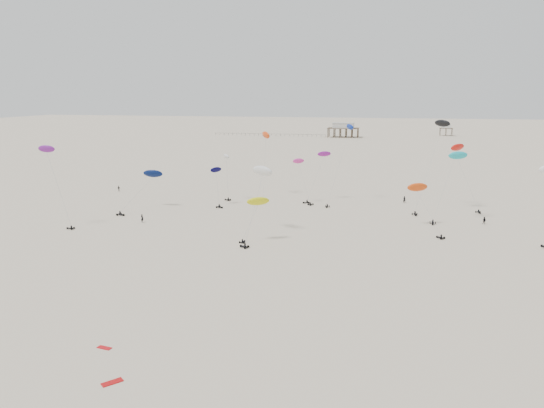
% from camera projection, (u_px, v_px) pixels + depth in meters
% --- Properties ---
extents(ground_plane, '(900.00, 900.00, 0.00)m').
position_uv_depth(ground_plane, '(333.00, 166.00, 218.35)').
color(ground_plane, beige).
extents(pavilion_main, '(21.00, 13.00, 9.80)m').
position_uv_depth(pavilion_main, '(343.00, 131.00, 362.78)').
color(pavilion_main, brown).
rests_on(pavilion_main, ground).
extents(pavilion_small, '(9.00, 7.00, 8.00)m').
position_uv_depth(pavilion_small, '(446.00, 131.00, 376.23)').
color(pavilion_small, brown).
rests_on(pavilion_small, ground).
extents(pier_fence, '(80.20, 0.20, 1.50)m').
position_uv_depth(pier_fence, '(269.00, 135.00, 374.86)').
color(pier_fence, black).
rests_on(pier_fence, ground).
extents(rig_0, '(8.01, 10.13, 18.61)m').
position_uv_depth(rig_0, '(451.00, 167.00, 123.12)').
color(rig_0, black).
rests_on(rig_0, ground).
extents(rig_1, '(6.78, 5.62, 12.29)m').
position_uv_depth(rig_1, '(303.00, 175.00, 143.65)').
color(rig_1, black).
rests_on(rig_1, ground).
extents(rig_2, '(3.26, 3.66, 13.17)m').
position_uv_depth(rig_2, '(227.00, 172.00, 147.85)').
color(rig_2, black).
rests_on(rig_2, ground).
extents(rig_3, '(6.60, 15.36, 23.26)m').
position_uv_depth(rig_3, '(344.00, 147.00, 144.87)').
color(rig_3, black).
rests_on(rig_3, ground).
extents(rig_4, '(9.37, 16.20, 24.89)m').
position_uv_depth(rig_4, '(436.00, 143.00, 135.75)').
color(rig_4, black).
rests_on(rig_4, ground).
extents(rig_5, '(5.75, 5.88, 9.30)m').
position_uv_depth(rig_5, '(256.00, 206.00, 107.23)').
color(rig_5, black).
rests_on(rig_5, ground).
extents(rig_6, '(8.99, 8.03, 15.55)m').
position_uv_depth(rig_6, '(461.00, 163.00, 135.96)').
color(rig_6, black).
rests_on(rig_6, ground).
extents(rig_7, '(8.40, 14.36, 14.27)m').
position_uv_depth(rig_7, '(421.00, 195.00, 118.21)').
color(rig_7, black).
rests_on(rig_7, ground).
extents(rig_8, '(8.98, 3.84, 18.51)m').
position_uv_depth(rig_8, '(52.00, 167.00, 117.29)').
color(rig_8, black).
rests_on(rig_8, ground).
extents(rig_9, '(5.15, 7.35, 10.34)m').
position_uv_depth(rig_9, '(217.00, 183.00, 140.96)').
color(rig_9, black).
rests_on(rig_9, ground).
extents(rig_10, '(6.94, 9.78, 14.49)m').
position_uv_depth(rig_10, '(319.00, 166.00, 147.55)').
color(rig_10, black).
rests_on(rig_10, ground).
extents(rig_11, '(5.56, 17.18, 21.10)m').
position_uv_depth(rig_11, '(265.00, 148.00, 152.72)').
color(rig_11, black).
rests_on(rig_11, ground).
extents(rig_12, '(7.20, 14.55, 14.47)m').
position_uv_depth(rig_12, '(147.00, 181.00, 137.96)').
color(rig_12, black).
rests_on(rig_12, ground).
extents(rig_15, '(6.00, 17.97, 18.48)m').
position_uv_depth(rig_15, '(260.00, 179.00, 113.13)').
color(rig_15, black).
rests_on(rig_15, ground).
extents(spectator_0, '(0.95, 0.79, 2.26)m').
position_uv_depth(spectator_0, '(142.00, 222.00, 123.73)').
color(spectator_0, black).
rests_on(spectator_0, ground).
extents(spectator_1, '(1.14, 1.01, 2.02)m').
position_uv_depth(spectator_1, '(484.00, 224.00, 121.96)').
color(spectator_1, black).
rests_on(spectator_1, ground).
extents(spectator_2, '(1.18, 0.65, 1.98)m').
position_uv_depth(spectator_2, '(119.00, 191.00, 163.20)').
color(spectator_2, black).
rests_on(spectator_2, ground).
extents(spectator_3, '(0.88, 0.66, 2.25)m').
position_uv_depth(spectator_3, '(404.00, 203.00, 145.70)').
color(spectator_3, black).
rests_on(spectator_3, ground).
extents(grounded_kite_a, '(2.12, 2.26, 0.08)m').
position_uv_depth(grounded_kite_a, '(112.00, 383.00, 55.19)').
color(grounded_kite_a, '#B50B0C').
rests_on(grounded_kite_a, ground).
extents(grounded_kite_b, '(1.89, 0.98, 0.07)m').
position_uv_depth(grounded_kite_b, '(104.00, 348.00, 62.68)').
color(grounded_kite_b, red).
rests_on(grounded_kite_b, ground).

